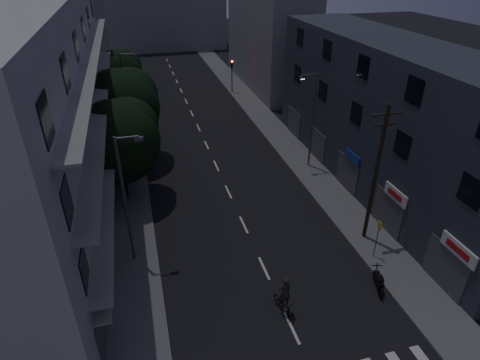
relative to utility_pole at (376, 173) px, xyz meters
name	(u,v)px	position (x,y,z in m)	size (l,w,h in m)	color
ground	(206,143)	(-7.21, 17.42, -4.87)	(160.00, 160.00, 0.00)	black
sidewalk_left	(127,151)	(-14.71, 17.42, -4.79)	(3.00, 90.00, 0.15)	#565659
sidewalk_right	(278,134)	(0.29, 17.42, -4.79)	(3.00, 90.00, 0.15)	#565659
lane_markings	(195,120)	(-7.21, 23.67, -4.86)	(0.15, 60.50, 0.01)	beige
building_left	(47,110)	(-19.19, 10.42, 2.13)	(7.00, 36.00, 14.00)	#A7A7A2
building_right	(387,118)	(4.78, 6.42, 0.63)	(6.19, 28.00, 11.00)	#292D37
building_far_left	(78,25)	(-19.21, 40.42, 3.13)	(6.00, 20.00, 16.00)	slate
building_far_right	(269,36)	(4.79, 34.42, 1.63)	(6.00, 20.00, 13.00)	slate
building_far_end	(159,21)	(-7.21, 62.42, 0.13)	(24.00, 8.00, 10.00)	slate
tree_near	(117,139)	(-14.89, 9.15, 0.00)	(6.11, 6.11, 7.54)	black
tree_mid	(121,105)	(-14.55, 15.45, 0.33)	(6.56, 6.56, 8.08)	black
tree_far	(119,72)	(-14.76, 29.69, -0.51)	(5.43, 5.43, 6.71)	black
traffic_signal_far_right	(232,69)	(-0.81, 32.20, -1.77)	(0.28, 0.37, 4.10)	black
traffic_signal_far_left	(128,77)	(-13.80, 32.18, -1.77)	(0.28, 0.37, 4.10)	black
street_lamp_left_near	(126,196)	(-14.47, 1.70, -0.27)	(1.51, 0.25, 8.00)	#515257
street_lamp_right	(312,117)	(0.41, 10.26, -0.27)	(1.51, 0.25, 8.00)	#5A5B62
street_lamp_left_far	(126,91)	(-14.05, 21.40, -0.27)	(1.51, 0.25, 8.00)	#515458
utility_pole	(376,173)	(0.00, 0.00, 0.00)	(1.80, 0.24, 9.00)	black
bus_stop_sign	(378,233)	(-0.45, -1.90, -2.98)	(0.06, 0.35, 2.52)	#595B60
motorcycle	(378,282)	(-1.63, -4.27, -4.37)	(0.83, 1.89, 1.25)	black
cyclist	(284,301)	(-7.27, -4.48, -4.08)	(1.02, 1.93, 2.33)	black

